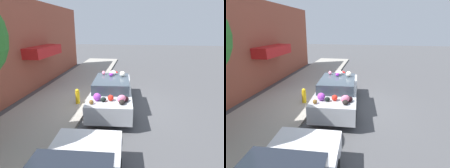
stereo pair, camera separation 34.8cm
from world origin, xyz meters
TOP-DOWN VIEW (x-y plane):
  - ground_plane at (0.00, 0.00)m, footprint 60.00×60.00m
  - sidewalk_curb at (0.00, 2.70)m, footprint 24.00×3.20m
  - building_facade at (0.11, 4.92)m, footprint 18.00×1.20m
  - fire_hydrant at (-0.13, 1.67)m, footprint 0.20×0.20m
  - art_car at (-0.04, 0.08)m, footprint 4.53×1.98m

SIDE VIEW (x-z plane):
  - ground_plane at x=0.00m, z-range 0.00..0.00m
  - sidewalk_curb at x=0.00m, z-range 0.00..0.11m
  - fire_hydrant at x=-0.13m, z-range 0.11..0.81m
  - art_car at x=-0.04m, z-range -0.08..1.53m
  - building_facade at x=0.11m, z-range -0.01..4.92m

